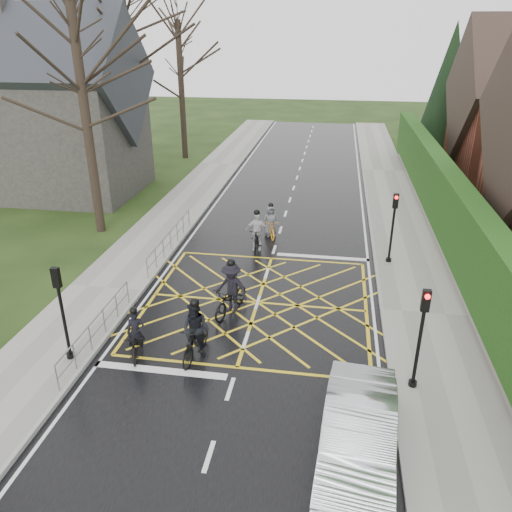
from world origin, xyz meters
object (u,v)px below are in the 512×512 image
(cyclist_rear, at_px, (136,340))
(cyclist_front, at_px, (257,236))
(cyclist_mid, at_px, (231,293))
(cyclist_lead, at_px, (270,225))
(car, at_px, (358,436))
(cyclist_back, at_px, (196,335))

(cyclist_rear, height_order, cyclist_front, cyclist_front)
(cyclist_mid, bearing_deg, cyclist_lead, 104.70)
(cyclist_rear, relative_size, car, 0.38)
(cyclist_lead, relative_size, car, 0.40)
(cyclist_back, distance_m, cyclist_front, 8.47)
(cyclist_front, height_order, cyclist_lead, cyclist_front)
(cyclist_back, bearing_deg, cyclist_front, 93.68)
(cyclist_lead, bearing_deg, cyclist_rear, -125.23)
(car, bearing_deg, cyclist_mid, 128.80)
(cyclist_back, xyz_separation_m, cyclist_front, (0.55, 8.45, -0.04))
(cyclist_back, distance_m, cyclist_lead, 10.26)
(cyclist_front, bearing_deg, cyclist_rear, -110.04)
(cyclist_mid, bearing_deg, cyclist_back, -82.93)
(cyclist_rear, bearing_deg, cyclist_mid, 32.93)
(cyclist_back, height_order, cyclist_lead, cyclist_back)
(cyclist_mid, xyz_separation_m, cyclist_front, (0.01, 5.65, -0.04))
(cyclist_rear, relative_size, cyclist_lead, 0.96)
(cyclist_mid, xyz_separation_m, car, (4.28, -6.24, 0.01))
(cyclist_back, relative_size, cyclist_front, 1.05)
(cyclist_mid, relative_size, car, 0.48)
(cyclist_back, bearing_deg, car, -28.20)
(cyclist_front, bearing_deg, cyclist_back, -97.99)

